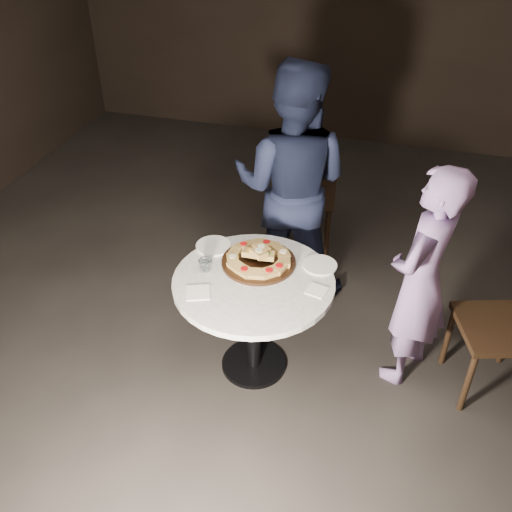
# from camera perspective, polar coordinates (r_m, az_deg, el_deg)

# --- Properties ---
(floor) EXTENTS (7.00, 7.00, 0.00)m
(floor) POSITION_cam_1_polar(r_m,az_deg,el_deg) (3.80, 0.66, -9.58)
(floor) COLOR black
(floor) RESTS_ON ground
(table) EXTENTS (1.13, 1.13, 0.70)m
(table) POSITION_cam_1_polar(r_m,az_deg,el_deg) (3.33, -0.23, -4.11)
(table) COLOR black
(table) RESTS_ON ground
(serving_board) EXTENTS (0.45, 0.45, 0.02)m
(serving_board) POSITION_cam_1_polar(r_m,az_deg,el_deg) (3.37, 0.26, -0.59)
(serving_board) COLOR black
(serving_board) RESTS_ON table
(focaccia_pile) EXTENTS (0.39, 0.39, 0.10)m
(focaccia_pile) POSITION_cam_1_polar(r_m,az_deg,el_deg) (3.34, 0.29, -0.05)
(focaccia_pile) COLOR #A88241
(focaccia_pile) RESTS_ON serving_board
(plate_left) EXTENTS (0.25, 0.25, 0.01)m
(plate_left) POSITION_cam_1_polar(r_m,az_deg,el_deg) (3.52, -4.27, 1.03)
(plate_left) COLOR white
(plate_left) RESTS_ON table
(plate_right) EXTENTS (0.21, 0.21, 0.01)m
(plate_right) POSITION_cam_1_polar(r_m,az_deg,el_deg) (3.37, 6.41, -0.91)
(plate_right) COLOR white
(plate_right) RESTS_ON table
(water_glass) EXTENTS (0.09, 0.09, 0.07)m
(water_glass) POSITION_cam_1_polar(r_m,az_deg,el_deg) (3.31, -5.09, -0.91)
(water_glass) COLOR silver
(water_glass) RESTS_ON table
(napkin_near) EXTENTS (0.17, 0.17, 0.01)m
(napkin_near) POSITION_cam_1_polar(r_m,az_deg,el_deg) (3.17, -5.82, -3.65)
(napkin_near) COLOR white
(napkin_near) RESTS_ON table
(napkin_far) EXTENTS (0.13, 0.13, 0.01)m
(napkin_far) POSITION_cam_1_polar(r_m,az_deg,el_deg) (3.18, 6.10, -3.46)
(napkin_far) COLOR white
(napkin_far) RESTS_ON table
(chair_far) EXTENTS (0.51, 0.53, 0.96)m
(chair_far) POSITION_cam_1_polar(r_m,az_deg,el_deg) (4.41, 4.97, 6.46)
(chair_far) COLOR black
(chair_far) RESTS_ON ground
(diner_navy) EXTENTS (0.84, 0.66, 1.70)m
(diner_navy) POSITION_cam_1_polar(r_m,az_deg,el_deg) (3.87, 3.55, 7.08)
(diner_navy) COLOR black
(diner_navy) RESTS_ON ground
(diner_teal) EXTENTS (0.51, 0.61, 1.43)m
(diner_teal) POSITION_cam_1_polar(r_m,az_deg,el_deg) (3.35, 16.14, -2.33)
(diner_teal) COLOR #866FAC
(diner_teal) RESTS_ON ground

